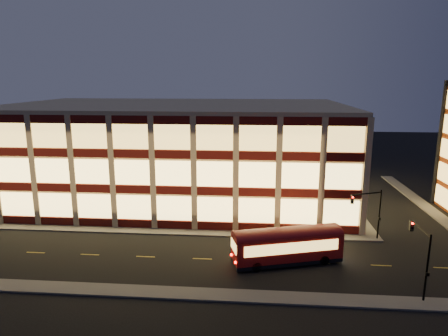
{
  "coord_description": "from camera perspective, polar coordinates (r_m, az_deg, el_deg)",
  "views": [
    {
      "loc": [
        9.46,
        -43.84,
        18.17
      ],
      "look_at": [
        5.07,
        8.0,
        6.53
      ],
      "focal_mm": 32.0,
      "sensor_mm": 36.0,
      "label": 1
    }
  ],
  "objects": [
    {
      "name": "sidewalk_tower_west",
      "position": [
        68.05,
        25.84,
        -4.11
      ],
      "size": [
        2.0,
        30.0,
        0.15
      ],
      "primitive_type": "cube",
      "color": "#514F4C",
      "rests_on": "ground"
    },
    {
      "name": "sidewalk_office_south",
      "position": [
        49.93,
        -10.08,
        -8.84
      ],
      "size": [
        54.0,
        2.0,
        0.15
      ],
      "primitive_type": "cube",
      "color": "#514F4C",
      "rests_on": "ground"
    },
    {
      "name": "traffic_signal_far",
      "position": [
        47.99,
        20.1,
        -5.22
      ],
      "size": [
        3.79,
        1.87,
        6.0
      ],
      "color": "black",
      "rests_on": "ground"
    },
    {
      "name": "sidewalk_near",
      "position": [
        36.99,
        -11.12,
        -16.94
      ],
      "size": [
        100.0,
        2.0,
        0.15
      ],
      "primitive_type": "cube",
      "color": "#514F4C",
      "rests_on": "ground"
    },
    {
      "name": "trolley_bus",
      "position": [
        41.12,
        9.0,
        -10.63
      ],
      "size": [
        11.26,
        5.76,
        3.71
      ],
      "rotation": [
        0.0,
        0.0,
        0.29
      ],
      "color": "#910807",
      "rests_on": "ground"
    },
    {
      "name": "office_building",
      "position": [
        62.95,
        -6.58,
        2.53
      ],
      "size": [
        50.45,
        30.45,
        14.5
      ],
      "color": "tan",
      "rests_on": "ground"
    },
    {
      "name": "sidewalk_office_east",
      "position": [
        64.9,
        16.72,
        -4.13
      ],
      "size": [
        2.0,
        30.0,
        0.15
      ],
      "primitive_type": "cube",
      "color": "#514F4C",
      "rests_on": "ground"
    },
    {
      "name": "ground",
      "position": [
        48.39,
        -6.89,
        -9.54
      ],
      "size": [
        200.0,
        200.0,
        0.0
      ],
      "primitive_type": "plane",
      "color": "black",
      "rests_on": "ground"
    },
    {
      "name": "traffic_signal_near",
      "position": [
        38.35,
        26.36,
        -10.25
      ],
      "size": [
        0.32,
        4.45,
        6.0
      ],
      "color": "black",
      "rests_on": "ground"
    }
  ]
}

